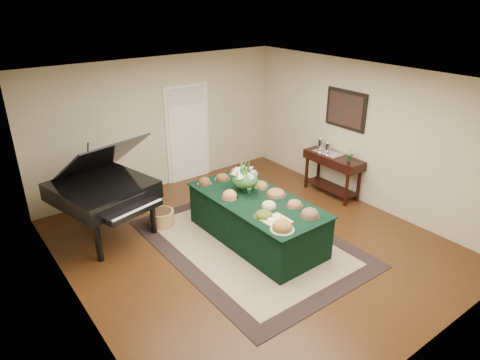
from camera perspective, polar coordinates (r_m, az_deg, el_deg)
ground at (r=7.21m, az=1.45°, el=-8.43°), size 6.00×6.00×0.00m
area_rug at (r=7.21m, az=1.19°, el=-8.33°), size 2.65×3.71×0.01m
kitchen_doorway at (r=9.33m, az=-6.96°, el=6.08°), size 1.05×0.07×2.10m
buffet_table at (r=7.13m, az=2.17°, el=-5.25°), size 1.19×2.46×0.76m
food_platters at (r=6.95m, az=2.51°, el=-2.12°), size 1.02×2.32×0.11m
cutting_board at (r=6.31m, az=4.78°, el=-5.21°), size 0.37×0.37×0.10m
green_goblets at (r=6.94m, az=1.72°, el=-1.73°), size 0.19×0.11×0.18m
floral_centerpiece at (r=7.11m, az=0.68°, el=0.48°), size 0.45×0.45×0.45m
grand_piano at (r=7.41m, az=-17.79°, el=-1.22°), size 1.71×1.91×1.71m
wicker_basket at (r=7.79m, az=-10.37°, el=-5.00°), size 0.44×0.44×0.28m
mahogany_sideboard at (r=8.80m, az=12.30°, el=2.04°), size 0.45×1.27×0.85m
tea_service at (r=8.85m, az=11.22°, el=4.42°), size 0.34×0.58×0.30m
pink_bouquet at (r=8.46m, az=14.40°, el=3.33°), size 0.16×0.16×0.21m
wall_painting at (r=8.63m, az=13.93°, el=9.12°), size 0.05×0.95×0.75m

